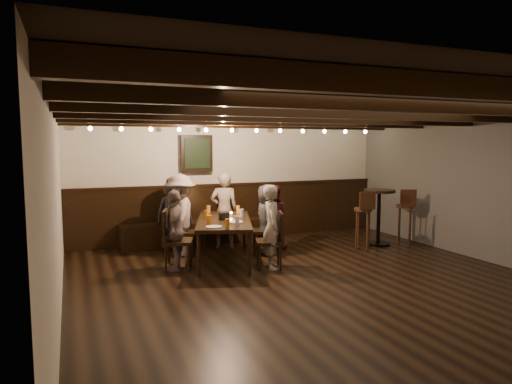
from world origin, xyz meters
name	(u,v)px	position (x,y,z in m)	size (l,w,h in m)	color
room	(243,193)	(-0.29, 2.21, 1.07)	(7.00, 7.00, 7.00)	black
dining_table	(224,223)	(-0.79, 1.76, 0.65)	(1.40, 2.05, 0.70)	black
chair_left_near	(183,241)	(-1.33, 2.42, 0.26)	(0.49, 0.49, 0.85)	black
chair_left_far	(177,252)	(-1.61, 1.56, 0.29)	(0.54, 0.54, 0.93)	black
chair_right_near	(265,239)	(0.04, 1.96, 0.27)	(0.51, 0.51, 0.88)	black
chair_right_far	(270,251)	(-0.25, 1.11, 0.27)	(0.51, 0.51, 0.88)	black
person_bench_left	(175,213)	(-1.36, 2.90, 0.67)	(0.66, 0.43, 1.35)	#262628
person_bench_centre	(224,210)	(-0.45, 2.76, 0.70)	(0.51, 0.34, 1.41)	gray
person_bench_right	(273,217)	(0.35, 2.33, 0.59)	(0.58, 0.45, 1.18)	maroon
person_left_near	(180,215)	(-1.36, 2.43, 0.71)	(0.92, 0.53, 1.42)	gray
person_left_far	(175,230)	(-1.64, 1.57, 0.62)	(0.73, 0.30, 1.24)	gray
person_right_near	(267,219)	(0.07, 1.95, 0.62)	(0.61, 0.39, 1.24)	#28282A
person_right_far	(272,227)	(-0.22, 1.10, 0.65)	(0.48, 0.31, 1.31)	#A19788
pint_a	(208,209)	(-0.83, 2.52, 0.77)	(0.07, 0.07, 0.14)	#BF7219
pint_b	(238,209)	(-0.34, 2.30, 0.77)	(0.07, 0.07, 0.14)	#BF7219
pint_c	(206,214)	(-1.04, 1.95, 0.77)	(0.07, 0.07, 0.14)	#BF7219
pint_d	(242,213)	(-0.44, 1.86, 0.77)	(0.07, 0.07, 0.14)	silver
pint_e	(209,220)	(-1.14, 1.41, 0.77)	(0.07, 0.07, 0.14)	#BF7219
pint_f	(237,221)	(-0.77, 1.18, 0.77)	(0.07, 0.07, 0.14)	silver
pint_g	(227,224)	(-0.99, 0.99, 0.77)	(0.07, 0.07, 0.14)	#BF7219
plate_near	(214,227)	(-1.15, 1.15, 0.71)	(0.24, 0.24, 0.01)	white
plate_far	(235,222)	(-0.71, 1.42, 0.71)	(0.24, 0.24, 0.01)	white
condiment_caddy	(224,216)	(-0.80, 1.72, 0.76)	(0.15, 0.10, 0.12)	black
candle	(231,215)	(-0.58, 2.01, 0.73)	(0.05, 0.05, 0.05)	beige
high_top_table	(379,209)	(2.35, 1.83, 0.70)	(0.60, 0.60, 1.07)	black
bar_stool_left	(363,228)	(1.85, 1.63, 0.40)	(0.35, 0.37, 1.08)	#341B10
bar_stool_right	(405,224)	(2.85, 1.68, 0.40)	(0.38, 0.39, 1.08)	#341B10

